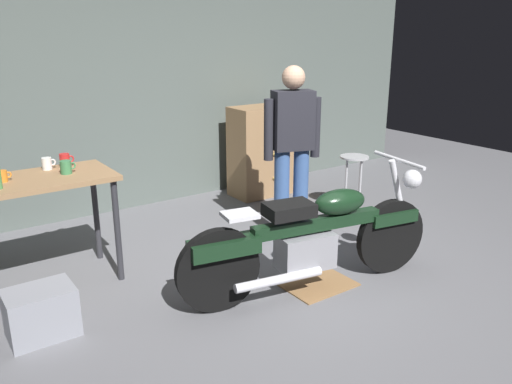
# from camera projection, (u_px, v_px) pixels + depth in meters

# --- Properties ---
(ground_plane) EXTENTS (12.00, 12.00, 0.00)m
(ground_plane) POSITION_uv_depth(u_px,v_px,m) (305.00, 293.00, 4.10)
(ground_plane) COLOR slate
(back_wall) EXTENTS (8.00, 0.12, 3.10)m
(back_wall) POSITION_uv_depth(u_px,v_px,m) (147.00, 70.00, 5.82)
(back_wall) COLOR #56605B
(back_wall) RESTS_ON ground_plane
(workbench) EXTENTS (1.30, 0.64, 0.90)m
(workbench) POSITION_uv_depth(u_px,v_px,m) (27.00, 194.00, 3.97)
(workbench) COLOR #99724C
(workbench) RESTS_ON ground_plane
(motorcycle) EXTENTS (2.17, 0.71, 1.00)m
(motorcycle) POSITION_uv_depth(u_px,v_px,m) (313.00, 236.00, 4.03)
(motorcycle) COLOR black
(motorcycle) RESTS_ON ground_plane
(person_standing) EXTENTS (0.55, 0.33, 1.67)m
(person_standing) POSITION_uv_depth(u_px,v_px,m) (292.00, 145.00, 5.00)
(person_standing) COLOR #3B5D99
(person_standing) RESTS_ON ground_plane
(shop_stool) EXTENTS (0.32, 0.32, 0.64)m
(shop_stool) POSITION_uv_depth(u_px,v_px,m) (354.00, 168.00, 5.81)
(shop_stool) COLOR #B2B2B7
(shop_stool) RESTS_ON ground_plane
(wooden_dresser) EXTENTS (0.80, 0.47, 1.10)m
(wooden_dresser) POSITION_uv_depth(u_px,v_px,m) (263.00, 151.00, 6.42)
(wooden_dresser) COLOR #99724C
(wooden_dresser) RESTS_ON ground_plane
(drip_tray) EXTENTS (0.56, 0.40, 0.01)m
(drip_tray) POSITION_uv_depth(u_px,v_px,m) (319.00, 285.00, 4.22)
(drip_tray) COLOR olive
(drip_tray) RESTS_ON ground_plane
(storage_bin) EXTENTS (0.44, 0.32, 0.34)m
(storage_bin) POSITION_uv_depth(u_px,v_px,m) (41.00, 313.00, 3.48)
(storage_bin) COLOR gray
(storage_bin) RESTS_ON ground_plane
(mug_orange_travel) EXTENTS (0.11, 0.08, 0.09)m
(mug_orange_travel) POSITION_uv_depth(u_px,v_px,m) (2.00, 176.00, 3.86)
(mug_orange_travel) COLOR orange
(mug_orange_travel) RESTS_ON workbench
(mug_red_diner) EXTENTS (0.12, 0.08, 0.11)m
(mug_red_diner) POSITION_uv_depth(u_px,v_px,m) (65.00, 160.00, 4.27)
(mug_red_diner) COLOR red
(mug_red_diner) RESTS_ON workbench
(mug_green_speckled) EXTENTS (0.12, 0.09, 0.11)m
(mug_green_speckled) POSITION_uv_depth(u_px,v_px,m) (66.00, 167.00, 4.07)
(mug_green_speckled) COLOR #3D7F4C
(mug_green_speckled) RESTS_ON workbench
(mug_white_ceramic) EXTENTS (0.11, 0.08, 0.10)m
(mug_white_ceramic) POSITION_uv_depth(u_px,v_px,m) (47.00, 164.00, 4.20)
(mug_white_ceramic) COLOR white
(mug_white_ceramic) RESTS_ON workbench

